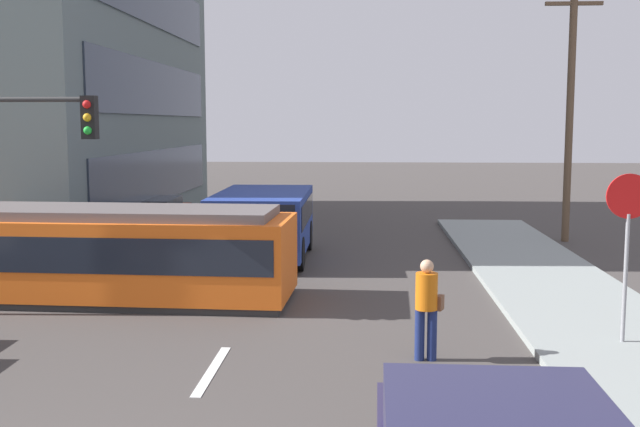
% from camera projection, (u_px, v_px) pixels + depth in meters
% --- Properties ---
extents(ground_plane, '(120.00, 120.00, 0.00)m').
position_uv_depth(ground_plane, '(251.00, 309.00, 15.81)').
color(ground_plane, '#433D3B').
extents(lane_stripe_2, '(0.16, 2.40, 0.01)m').
position_uv_depth(lane_stripe_2, '(212.00, 370.00, 11.85)').
color(lane_stripe_2, silver).
rests_on(lane_stripe_2, ground).
extents(lane_stripe_3, '(0.16, 2.40, 0.01)m').
position_uv_depth(lane_stripe_3, '(284.00, 254.00, 22.38)').
color(lane_stripe_3, silver).
rests_on(lane_stripe_3, ground).
extents(lane_stripe_4, '(0.16, 2.40, 0.01)m').
position_uv_depth(lane_stripe_4, '(301.00, 227.00, 28.33)').
color(lane_stripe_4, silver).
rests_on(lane_stripe_4, ground).
extents(streetcar_tram, '(7.46, 2.80, 2.03)m').
position_uv_depth(streetcar_tram, '(123.00, 252.00, 16.48)').
color(streetcar_tram, orange).
rests_on(streetcar_tram, ground).
extents(city_bus, '(2.59, 5.13, 1.92)m').
position_uv_depth(city_bus, '(263.00, 221.00, 21.41)').
color(city_bus, navy).
rests_on(city_bus, ground).
extents(pedestrian_crossing, '(0.48, 0.36, 1.67)m').
position_uv_depth(pedestrian_crossing, '(427.00, 304.00, 12.26)').
color(pedestrian_crossing, navy).
rests_on(pedestrian_crossing, ground).
extents(parked_sedan_far, '(2.17, 4.24, 1.19)m').
position_uv_depth(parked_sedan_far, '(70.00, 242.00, 20.63)').
color(parked_sedan_far, black).
rests_on(parked_sedan_far, ground).
extents(parked_sedan_furthest, '(2.10, 4.43, 1.19)m').
position_uv_depth(parked_sedan_furthest, '(153.00, 213.00, 27.22)').
color(parked_sedan_furthest, '#9C210D').
rests_on(parked_sedan_furthest, ground).
extents(stop_sign, '(0.76, 0.07, 2.88)m').
position_uv_depth(stop_sign, '(628.00, 223.00, 12.70)').
color(stop_sign, gray).
rests_on(stop_sign, sidewalk_curb_right).
extents(traffic_light_mast, '(3.19, 0.33, 4.51)m').
position_uv_depth(traffic_light_mast, '(9.00, 156.00, 14.88)').
color(traffic_light_mast, '#333333').
rests_on(traffic_light_mast, ground).
extents(utility_pole_mid, '(1.80, 0.24, 8.22)m').
position_uv_depth(utility_pole_mid, '(570.00, 109.00, 24.33)').
color(utility_pole_mid, brown).
rests_on(utility_pole_mid, ground).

